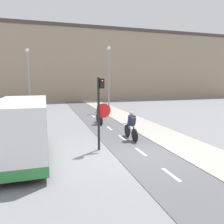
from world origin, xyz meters
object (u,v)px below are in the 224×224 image
Objects in this scene: street_lamp_far at (28,73)px; street_lamp_sidewalk at (109,72)px; van at (23,131)px; cyclist_near at (131,127)px; traffic_light_pole at (100,106)px; cyclist_far at (99,114)px.

street_lamp_far is 8.26m from street_lamp_sidewalk.
cyclist_near is at bearing 15.15° from van.
traffic_light_pole is 15.28m from street_lamp_far.
traffic_light_pole is 2.67m from cyclist_near.
cyclist_near is at bearing -66.24° from street_lamp_far.
cyclist_near is (-1.77, -10.48, -3.24)m from street_lamp_sidewalk.
cyclist_near is at bearing -99.58° from street_lamp_sidewalk.
street_lamp_far is (-3.93, 14.65, 1.85)m from traffic_light_pole.
street_lamp_sidewalk is 3.56× the size of cyclist_near.
cyclist_far is (1.36, 5.82, -1.33)m from traffic_light_pole.
traffic_light_pole is at bearing -107.92° from street_lamp_sidewalk.
street_lamp_sidewalk is 11.11m from cyclist_near.
street_lamp_sidewalk reaches higher than cyclist_far.
traffic_light_pole is 6.12m from cyclist_far.
traffic_light_pole is at bearing -149.51° from cyclist_near.
street_lamp_sidewalk is (3.77, 11.65, 1.91)m from traffic_light_pole.
cyclist_near is (2.00, 1.18, -1.33)m from traffic_light_pole.
street_lamp_far is 0.98× the size of street_lamp_sidewalk.
van is (-5.30, -1.43, 0.46)m from cyclist_near.
van is at bearing -87.57° from street_lamp_far.
van reaches higher than cyclist_near.
street_lamp_sidewalk is at bearing 80.42° from cyclist_near.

